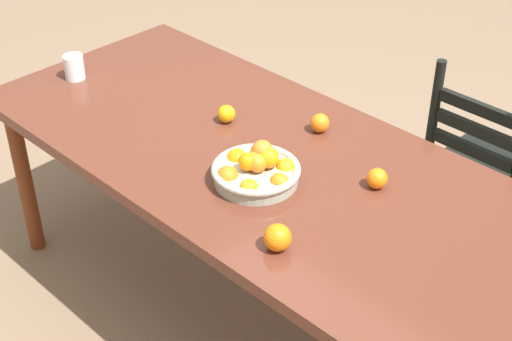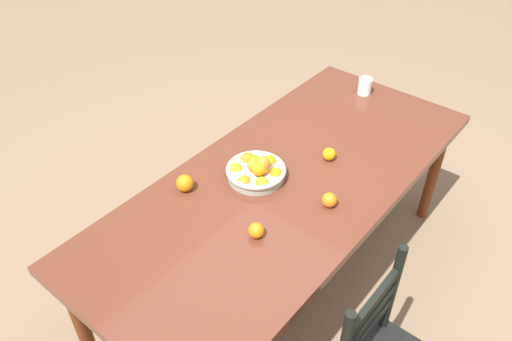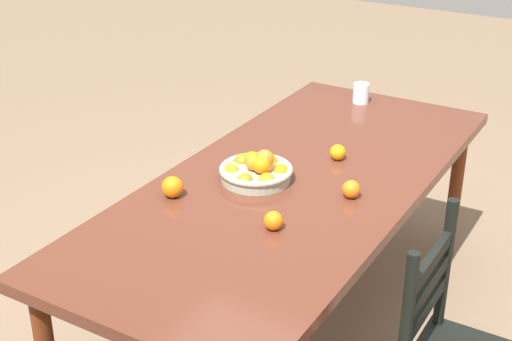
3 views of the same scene
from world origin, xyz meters
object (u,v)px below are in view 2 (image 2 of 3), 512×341
Objects in this scene: orange_loose_0 at (329,154)px; orange_loose_2 at (256,231)px; orange_loose_3 at (329,200)px; fruit_bowl at (257,170)px; dining_table at (287,189)px; drinking_glass at (365,86)px; orange_loose_1 at (185,183)px.

orange_loose_2 is at bearing 4.72° from orange_loose_0.
orange_loose_0 is at bearing -146.83° from orange_loose_3.
orange_loose_2 is (0.29, 0.23, -0.01)m from fruit_bowl.
orange_loose_2 reaches higher than dining_table.
orange_loose_2 is at bearing -20.73° from orange_loose_3.
orange_loose_3 is at bearing 98.15° from fruit_bowl.
orange_loose_0 is at bearing 150.86° from fruit_bowl.
fruit_bowl reaches higher than orange_loose_3.
dining_table is 0.91m from drinking_glass.
orange_loose_3 is (-0.34, 0.13, 0.00)m from orange_loose_2.
dining_table is 7.55× the size of fruit_bowl.
orange_loose_0 is 0.97× the size of orange_loose_2.
dining_table is 32.35× the size of orange_loose_2.
orange_loose_2 is (0.61, 0.05, 0.00)m from orange_loose_0.
dining_table is 31.81× the size of orange_loose_3.
fruit_bowl is 0.33m from orange_loose_1.
drinking_glass reaches higher than orange_loose_2.
orange_loose_2 is at bearing 17.46° from dining_table.
orange_loose_0 is (-0.24, 0.07, 0.09)m from dining_table.
orange_loose_2 reaches higher than orange_loose_0.
orange_loose_3 is at bearing 120.07° from orange_loose_1.
orange_loose_3 reaches higher than dining_table.
fruit_bowl is 0.36m from orange_loose_3.
drinking_glass reaches higher than orange_loose_0.
orange_loose_3 reaches higher than orange_loose_2.
drinking_glass is (-1.26, -0.23, 0.02)m from orange_loose_2.
orange_loose_1 is (0.27, -0.19, -0.00)m from fruit_bowl.
orange_loose_2 is 0.36m from orange_loose_3.
orange_loose_1 is at bearing -41.05° from dining_table.
drinking_glass is (-0.93, -0.36, 0.01)m from orange_loose_3.
orange_loose_1 is 1.18× the size of orange_loose_3.
drinking_glass is (-1.25, 0.19, 0.01)m from orange_loose_1.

